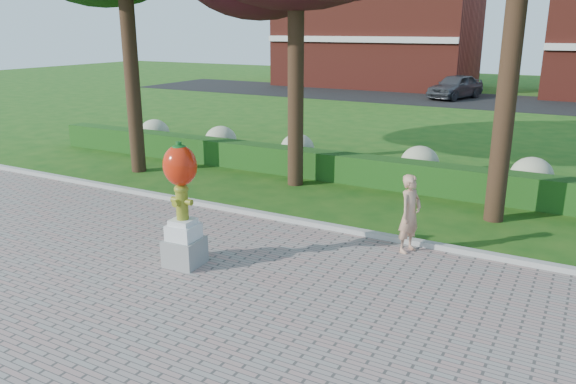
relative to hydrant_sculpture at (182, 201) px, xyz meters
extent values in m
plane|color=#194D13|center=(1.11, 0.05, -1.28)|extent=(100.00, 100.00, 0.00)
cube|color=#ADADA5|center=(1.11, 3.05, -1.20)|extent=(40.00, 0.18, 0.15)
cube|color=#194E16|center=(1.11, 7.05, -0.88)|extent=(24.00, 0.70, 0.80)
ellipsoid|color=#AEB389|center=(-7.89, 8.05, -0.73)|extent=(1.10, 1.10, 0.99)
ellipsoid|color=#AEB389|center=(-4.89, 8.05, -0.73)|extent=(1.10, 1.10, 0.99)
ellipsoid|color=#AEB389|center=(-1.89, 8.05, -0.73)|extent=(1.10, 1.10, 0.99)
ellipsoid|color=#AEB389|center=(2.11, 8.05, -0.73)|extent=(1.10, 1.10, 0.99)
ellipsoid|color=#AEB389|center=(5.11, 8.05, -0.73)|extent=(1.10, 1.10, 0.99)
cube|color=black|center=(1.11, 28.05, -1.27)|extent=(50.00, 8.00, 0.02)
cube|color=maroon|center=(-8.89, 34.05, 2.22)|extent=(14.00, 8.00, 7.00)
cylinder|color=black|center=(-5.89, 5.05, 2.08)|extent=(0.44, 0.44, 6.72)
cylinder|color=black|center=(-0.89, 6.05, 1.80)|extent=(0.44, 0.44, 6.16)
cylinder|color=black|center=(4.61, 5.55, 2.36)|extent=(0.44, 0.44, 7.28)
cube|color=gray|center=(0.00, 0.00, -0.98)|extent=(0.67, 0.67, 0.51)
cube|color=silver|center=(0.00, 0.00, -0.58)|extent=(0.54, 0.54, 0.29)
cube|color=silver|center=(0.00, 0.00, -0.39)|extent=(0.43, 0.43, 0.10)
cylinder|color=olive|center=(0.00, 0.00, -0.05)|extent=(0.22, 0.22, 0.57)
ellipsoid|color=olive|center=(0.00, 0.00, 0.23)|extent=(0.27, 0.27, 0.19)
cylinder|color=olive|center=(-0.16, 0.00, 0.01)|extent=(0.12, 0.11, 0.11)
cylinder|color=olive|center=(0.16, 0.00, 0.01)|extent=(0.12, 0.11, 0.11)
cylinder|color=olive|center=(0.00, -0.15, 0.01)|extent=(0.12, 0.12, 0.12)
cylinder|color=olive|center=(0.00, 0.00, 0.31)|extent=(0.08, 0.08, 0.05)
ellipsoid|color=red|center=(0.00, 0.00, 0.67)|extent=(0.64, 0.57, 0.74)
ellipsoid|color=red|center=(-0.18, 0.00, 0.65)|extent=(0.31, 0.31, 0.47)
ellipsoid|color=red|center=(0.18, 0.00, 0.65)|extent=(0.31, 0.31, 0.47)
cylinder|color=#125119|center=(0.00, 0.00, 1.04)|extent=(0.10, 0.10, 0.12)
ellipsoid|color=#125119|center=(0.00, 0.00, 1.01)|extent=(0.24, 0.24, 0.08)
imported|color=tan|center=(3.46, 2.65, -0.46)|extent=(0.51, 0.65, 1.56)
imported|color=#3F4146|center=(-1.54, 28.43, -0.50)|extent=(3.04, 4.75, 1.50)
camera|label=1|loc=(6.38, -7.58, 3.04)|focal=35.00mm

